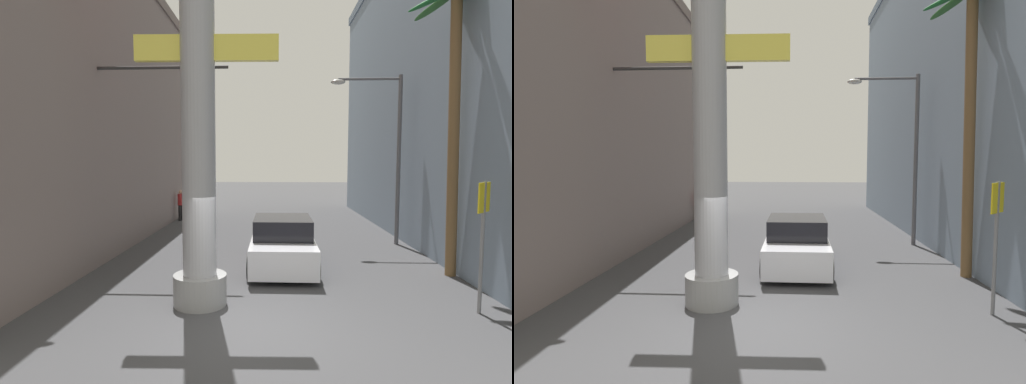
# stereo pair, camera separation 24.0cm
# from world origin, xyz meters

# --- Properties ---
(ground_plane) EXTENTS (85.10, 85.10, 0.00)m
(ground_plane) POSITION_xyz_m (0.00, 10.00, 0.00)
(ground_plane) COLOR #424244
(building_left) EXTENTS (8.93, 18.44, 11.11)m
(building_left) POSITION_xyz_m (-9.28, 7.40, 5.57)
(building_left) COLOR slate
(building_left) RESTS_ON ground
(building_right) EXTENTS (7.10, 23.41, 13.15)m
(building_right) POSITION_xyz_m (9.28, 9.61, 6.58)
(building_right) COLOR slate
(building_right) RESTS_ON ground
(neon_sign_pole) EXTENTS (3.54, 1.22, 11.41)m
(neon_sign_pole) POSITION_xyz_m (-1.17, 1.31, 5.42)
(neon_sign_pole) COLOR #9E9EA3
(neon_sign_pole) RESTS_ON ground
(street_lamp) EXTENTS (2.75, 0.28, 6.57)m
(street_lamp) POSITION_xyz_m (4.92, 8.19, 4.05)
(street_lamp) COLOR #59595E
(street_lamp) RESTS_ON ground
(crossing_sign) EXTENTS (0.47, 0.47, 2.88)m
(crossing_sign) POSITION_xyz_m (4.98, 1.03, 1.87)
(crossing_sign) COLOR slate
(crossing_sign) RESTS_ON ground
(traffic_light_mast) EXTENTS (4.58, 0.32, 6.22)m
(traffic_light_mast) POSITION_xyz_m (-4.04, 4.66, 4.32)
(traffic_light_mast) COLOR #333333
(traffic_light_mast) RESTS_ON ground
(car_lead) EXTENTS (2.03, 4.94, 1.56)m
(car_lead) POSITION_xyz_m (0.79, 4.90, 0.70)
(car_lead) COLOR black
(car_lead) RESTS_ON ground
(palm_tree_near_right) EXTENTS (2.86, 2.73, 8.06)m
(palm_tree_near_right) POSITION_xyz_m (5.55, 3.82, 5.28)
(palm_tree_near_right) COLOR brown
(palm_tree_near_right) RESTS_ON ground
(palm_tree_near_left) EXTENTS (3.39, 3.10, 8.81)m
(palm_tree_near_left) POSITION_xyz_m (-5.96, 2.95, 5.33)
(palm_tree_near_left) COLOR brown
(palm_tree_near_left) RESTS_ON ground
(pedestrian_far_left) EXTENTS (0.46, 0.46, 1.68)m
(pedestrian_far_left) POSITION_xyz_m (-4.56, 13.97, 0.98)
(pedestrian_far_left) COLOR black
(pedestrian_far_left) RESTS_ON ground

